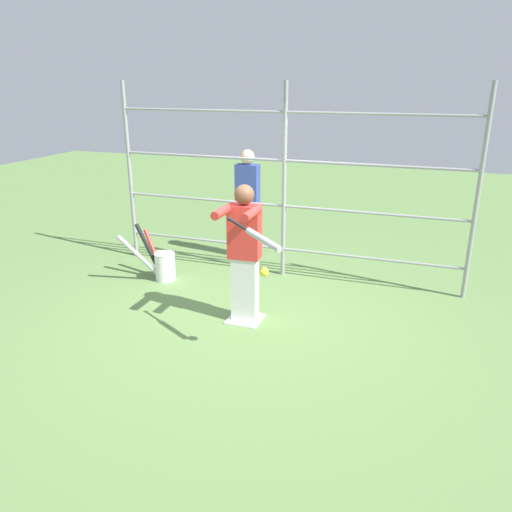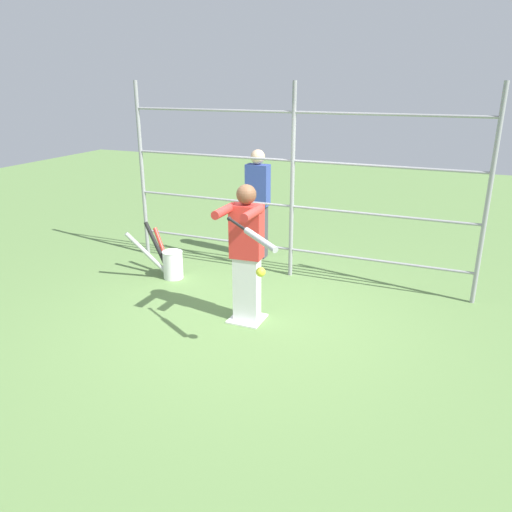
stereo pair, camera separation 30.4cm
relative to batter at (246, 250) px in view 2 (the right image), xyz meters
The scene contains 8 objects.
ground_plane 0.90m from the batter, 90.00° to the right, with size 24.00×24.00×0.00m, color #608447.
home_plate 0.89m from the batter, 90.00° to the right, with size 0.40×0.40×0.02m.
fence_backstop 1.69m from the batter, 90.00° to the right, with size 5.12×0.06×2.76m.
batter is the anchor object (origin of this frame).
baseball_bat_swinging 0.91m from the batter, 121.13° to the left, with size 0.73×0.49×0.18m.
softball_in_flight 0.94m from the batter, 122.72° to the left, with size 0.10×0.10×0.10m.
bat_bucket 1.92m from the batter, 27.43° to the right, with size 0.70×0.65×0.81m.
bystander_behind_fence 2.32m from the batter, 70.69° to the right, with size 0.36×0.22×1.75m.
Camera 2 is at (-2.23, 5.01, 2.77)m, focal length 35.00 mm.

